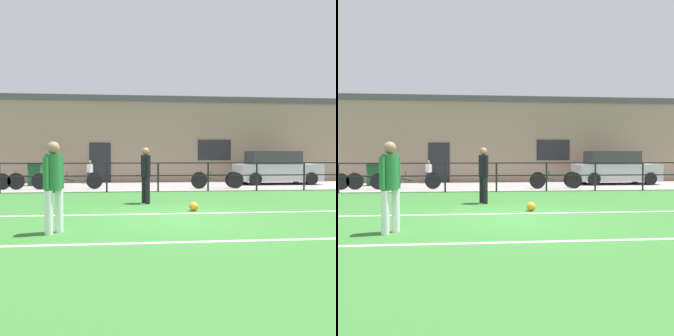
{
  "view_description": "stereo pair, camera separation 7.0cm",
  "coord_description": "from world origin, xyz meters",
  "views": [
    {
      "loc": [
        -1.01,
        -8.21,
        1.41
      ],
      "look_at": [
        0.17,
        3.79,
        1.01
      ],
      "focal_mm": 38.79,
      "sensor_mm": 36.0,
      "label": 1
    },
    {
      "loc": [
        -0.94,
        -8.21,
        1.41
      ],
      "look_at": [
        0.17,
        3.79,
        1.01
      ],
      "focal_mm": 38.79,
      "sensor_mm": 36.0,
      "label": 2
    }
  ],
  "objects": [
    {
      "name": "ground",
      "position": [
        0.0,
        0.0,
        -0.02
      ],
      "size": [
        60.0,
        44.0,
        0.04
      ],
      "primitive_type": "cube",
      "color": "#33702D"
    },
    {
      "name": "field_line_touchline",
      "position": [
        0.0,
        0.54,
        0.0
      ],
      "size": [
        36.0,
        0.11,
        0.0
      ],
      "primitive_type": "cube",
      "color": "white",
      "rests_on": "ground"
    },
    {
      "name": "field_line_hash",
      "position": [
        0.0,
        -2.38,
        0.0
      ],
      "size": [
        36.0,
        0.11,
        0.0
      ],
      "primitive_type": "cube",
      "color": "white",
      "rests_on": "ground"
    },
    {
      "name": "pavement_strip",
      "position": [
        0.0,
        8.5,
        0.01
      ],
      "size": [
        48.0,
        5.0,
        0.02
      ],
      "primitive_type": "cube",
      "color": "gray",
      "rests_on": "ground"
    },
    {
      "name": "perimeter_fence",
      "position": [
        0.0,
        6.0,
        0.75
      ],
      "size": [
        36.07,
        0.07,
        1.15
      ],
      "color": "black",
      "rests_on": "ground"
    },
    {
      "name": "clubhouse_facade",
      "position": [
        0.0,
        12.2,
        2.3
      ],
      "size": [
        28.0,
        2.56,
        4.58
      ],
      "color": "gray",
      "rests_on": "ground"
    },
    {
      "name": "player_goalkeeper",
      "position": [
        -0.61,
        2.52,
        0.94
      ],
      "size": [
        0.29,
        0.43,
        1.66
      ],
      "rotation": [
        0.0,
        0.0,
        5.12
      ],
      "color": "black",
      "rests_on": "ground"
    },
    {
      "name": "player_striker",
      "position": [
        -2.43,
        -1.48,
        0.95
      ],
      "size": [
        0.31,
        0.39,
        1.67
      ],
      "rotation": [
        0.0,
        0.0,
        0.94
      ],
      "color": "white",
      "rests_on": "ground"
    },
    {
      "name": "soccer_ball_match",
      "position": [
        0.56,
        0.93,
        0.11
      ],
      "size": [
        0.23,
        0.23,
        0.23
      ],
      "primitive_type": "sphere",
      "color": "orange",
      "rests_on": "ground"
    },
    {
      "name": "spectator_child",
      "position": [
        -3.15,
        10.4,
        0.68
      ],
      "size": [
        0.32,
        0.2,
        1.16
      ],
      "rotation": [
        0.0,
        0.0,
        3.24
      ],
      "color": "#232D4C",
      "rests_on": "pavement_strip"
    },
    {
      "name": "parked_car_red",
      "position": [
        6.07,
        9.15,
        0.78
      ],
      "size": [
        4.05,
        1.83,
        1.62
      ],
      "color": "#B7B7BC",
      "rests_on": "pavement_strip"
    },
    {
      "name": "bicycle_parked_0",
      "position": [
        2.59,
        6.89,
        0.38
      ],
      "size": [
        2.27,
        0.04,
        0.78
      ],
      "color": "black",
      "rests_on": "pavement_strip"
    },
    {
      "name": "bicycle_parked_1",
      "position": [
        -5.57,
        7.2,
        0.37
      ],
      "size": [
        2.16,
        0.04,
        0.77
      ],
      "color": "black",
      "rests_on": "pavement_strip"
    },
    {
      "name": "bicycle_parked_2",
      "position": [
        -3.43,
        7.2,
        0.37
      ],
      "size": [
        2.34,
        0.04,
        0.76
      ],
      "color": "black",
      "rests_on": "pavement_strip"
    },
    {
      "name": "bicycle_parked_3",
      "position": [
        -5.01,
        7.2,
        0.38
      ],
      "size": [
        2.21,
        0.04,
        0.78
      ],
      "color": "black",
      "rests_on": "pavement_strip"
    },
    {
      "name": "bicycle_parked_4",
      "position": [
        2.61,
        7.2,
        0.38
      ],
      "size": [
        2.19,
        0.04,
        0.79
      ],
      "color": "black",
      "rests_on": "pavement_strip"
    },
    {
      "name": "trash_bin_0",
      "position": [
        -5.53,
        9.23,
        0.56
      ],
      "size": [
        0.59,
        0.5,
        1.07
      ],
      "color": "#194C28",
      "rests_on": "pavement_strip"
    }
  ]
}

